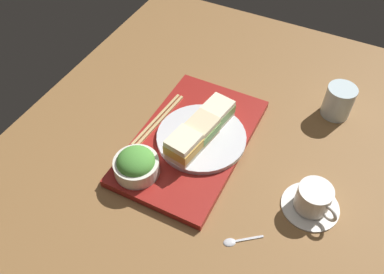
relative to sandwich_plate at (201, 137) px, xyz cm
name	(u,v)px	position (x,y,z in cm)	size (l,w,h in cm)	color
ground_plane	(195,165)	(5.63, 0.95, -4.28)	(140.00, 100.00, 3.00)	brown
serving_tray	(192,141)	(0.85, -2.37, -1.72)	(43.44, 26.33, 2.12)	maroon
sandwich_plate	(201,137)	(0.00, 0.00, 0.00)	(22.84, 22.84, 1.32)	silver
sandwich_near	(218,112)	(-7.34, 1.22, 3.17)	(8.63, 7.59, 5.02)	#EFE5C1
sandwich_middle	(202,129)	(0.00, 0.00, 3.27)	(8.58, 7.82, 5.23)	beige
sandwich_far	(184,146)	(7.34, -1.22, 3.63)	(8.57, 7.77, 5.95)	#EFE5C1
salad_bowl	(136,164)	(16.17, -9.13, 2.21)	(10.80, 10.80, 6.39)	silver
chopsticks_pair	(158,120)	(-0.72, -13.07, -0.31)	(21.68, 3.69, 0.70)	tan
coffee_cup	(313,201)	(6.15, 30.52, 0.27)	(13.23, 13.23, 6.88)	silver
drinking_glass	(339,101)	(-27.00, 28.10, 1.79)	(7.81, 7.81, 9.15)	silver
teaspoon	(235,241)	(21.41, 18.39, -2.43)	(6.44, 7.84, 0.80)	silver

